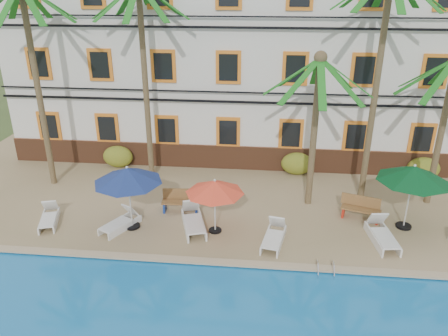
# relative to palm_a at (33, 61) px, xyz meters

# --- Properties ---
(ground) EXTENTS (100.00, 100.00, 0.00)m
(ground) POSITION_rel_palm_a_xyz_m (9.37, -4.47, -5.82)
(ground) COLOR #384C23
(ground) RESTS_ON ground
(pool_deck) EXTENTS (30.00, 12.00, 0.25)m
(pool_deck) POSITION_rel_palm_a_xyz_m (9.37, 0.53, -5.69)
(pool_deck) COLOR tan
(pool_deck) RESTS_ON ground
(pool_coping) EXTENTS (30.00, 0.35, 0.06)m
(pool_coping) POSITION_rel_palm_a_xyz_m (9.37, -5.37, -5.54)
(pool_coping) COLOR tan
(pool_coping) RESTS_ON pool_deck
(hotel_building) EXTENTS (25.40, 6.44, 10.22)m
(hotel_building) POSITION_rel_palm_a_xyz_m (9.37, 5.51, -0.44)
(hotel_building) COLOR silver
(hotel_building) RESTS_ON pool_deck
(palm_a) EXTENTS (4.11, 4.11, 8.79)m
(palm_a) POSITION_rel_palm_a_xyz_m (0.00, 0.00, 0.00)
(palm_a) COLOR brown
(palm_a) RESTS_ON pool_deck
(palm_b) EXTENTS (4.11, 4.11, 8.84)m
(palm_b) POSITION_rel_palm_a_xyz_m (4.34, 1.17, 0.03)
(palm_b) COLOR brown
(palm_b) RESTS_ON pool_deck
(palm_c) EXTENTS (4.11, 4.11, 6.29)m
(palm_c) POSITION_rel_palm_a_xyz_m (11.58, -0.79, -1.46)
(palm_c) COLOR brown
(palm_c) RESTS_ON pool_deck
(palm_d) EXTENTS (4.11, 4.11, 9.33)m
(palm_d) POSITION_rel_palm_a_xyz_m (13.92, 0.09, 0.30)
(palm_d) COLOR brown
(palm_d) RESTS_ON pool_deck
(palm_e) EXTENTS (4.11, 4.11, 6.28)m
(palm_e) POSITION_rel_palm_a_xyz_m (16.59, -0.19, -1.46)
(palm_e) COLOR brown
(palm_e) RESTS_ON pool_deck
(shrub_left) EXTENTS (1.50, 0.90, 1.10)m
(shrub_left) POSITION_rel_palm_a_xyz_m (2.39, 2.13, -5.02)
(shrub_left) COLOR #2C601B
(shrub_left) RESTS_ON pool_deck
(shrub_mid) EXTENTS (1.50, 0.90, 1.10)m
(shrub_mid) POSITION_rel_palm_a_xyz_m (11.22, 2.13, -5.02)
(shrub_mid) COLOR #2C601B
(shrub_mid) RESTS_ON pool_deck
(shrub_right) EXTENTS (1.50, 0.90, 1.10)m
(shrub_right) POSITION_rel_palm_a_xyz_m (17.07, 2.13, -5.02)
(shrub_right) COLOR #2C601B
(shrub_right) RESTS_ON pool_deck
(umbrella_blue) EXTENTS (2.54, 2.54, 2.54)m
(umbrella_blue) POSITION_rel_palm_a_xyz_m (4.77, -3.44, -3.40)
(umbrella_blue) COLOR black
(umbrella_blue) RESTS_ON pool_deck
(umbrella_red) EXTENTS (2.15, 2.15, 2.16)m
(umbrella_red) POSITION_rel_palm_a_xyz_m (7.95, -3.41, -3.73)
(umbrella_red) COLOR black
(umbrella_red) RESTS_ON pool_deck
(umbrella_green) EXTENTS (2.61, 2.61, 2.61)m
(umbrella_green) POSITION_rel_palm_a_xyz_m (15.06, -2.39, -3.34)
(umbrella_green) COLOR black
(umbrella_green) RESTS_ON pool_deck
(lounger_a) EXTENTS (1.06, 1.75, 0.78)m
(lounger_a) POSITION_rel_palm_a_xyz_m (1.49, -3.48, -5.32)
(lounger_a) COLOR silver
(lounger_a) RESTS_ON pool_deck
(lounger_b) EXTENTS (1.33, 1.77, 0.80)m
(lounger_b) POSITION_rel_palm_a_xyz_m (4.36, -3.56, -5.31)
(lounger_b) COLOR silver
(lounger_b) RESTS_ON pool_deck
(lounger_c) EXTENTS (1.29, 2.14, 0.96)m
(lounger_c) POSITION_rel_palm_a_xyz_m (7.09, -3.24, -5.26)
(lounger_c) COLOR silver
(lounger_c) RESTS_ON pool_deck
(lounger_d) EXTENTS (0.96, 1.87, 0.84)m
(lounger_d) POSITION_rel_palm_a_xyz_m (10.13, -3.96, -5.30)
(lounger_d) COLOR silver
(lounger_d) RESTS_ON pool_deck
(lounger_e) EXTENTS (0.93, 2.01, 0.92)m
(lounger_e) POSITION_rel_palm_a_xyz_m (13.99, -3.49, -5.27)
(lounger_e) COLOR silver
(lounger_e) RESTS_ON pool_deck
(bench_left) EXTENTS (1.53, 0.57, 0.93)m
(bench_left) POSITION_rel_palm_a_xyz_m (6.37, -1.98, -5.10)
(bench_left) COLOR olive
(bench_left) RESTS_ON pool_deck
(bench_right) EXTENTS (1.57, 0.90, 0.93)m
(bench_right) POSITION_rel_palm_a_xyz_m (13.53, -1.87, -5.10)
(bench_right) COLOR olive
(bench_right) RESTS_ON pool_deck
(pool_ladder) EXTENTS (0.54, 0.74, 0.74)m
(pool_ladder) POSITION_rel_palm_a_xyz_m (11.78, -5.47, -5.57)
(pool_ladder) COLOR silver
(pool_ladder) RESTS_ON ground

